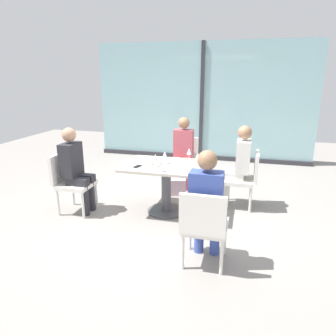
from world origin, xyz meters
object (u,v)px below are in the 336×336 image
(wine_glass_1, at_px, (198,157))
(handbag_0, at_px, (177,187))
(wine_glass_0, at_px, (160,162))
(wine_glass_2, at_px, (155,158))
(chair_front_right, at_px, (204,224))
(person_side_end, at_px, (75,166))
(cell_phone_on_table, at_px, (138,166))
(chair_near_window, at_px, (184,159))
(dining_table_main, at_px, (166,177))
(person_near_window, at_px, (183,149))
(chair_far_right, at_px, (245,176))
(wine_glass_3, at_px, (165,155))
(chair_side_end, at_px, (70,179))
(wine_glass_4, at_px, (189,152))
(person_far_right, at_px, (239,163))
(person_front_right, at_px, (206,202))
(coffee_cup, at_px, (151,162))

(wine_glass_1, relative_size, handbag_0, 0.62)
(wine_glass_0, height_order, wine_glass_2, same)
(chair_front_right, height_order, person_side_end, person_side_end)
(cell_phone_on_table, bearing_deg, chair_near_window, 89.90)
(dining_table_main, distance_m, person_side_end, 1.32)
(chair_near_window, xyz_separation_m, person_near_window, (-0.00, -0.11, 0.20))
(chair_front_right, relative_size, chair_far_right, 1.00)
(chair_far_right, distance_m, handbag_0, 1.19)
(dining_table_main, relative_size, person_near_window, 0.95)
(wine_glass_3, xyz_separation_m, handbag_0, (0.03, 0.64, -0.72))
(chair_side_end, xyz_separation_m, wine_glass_1, (1.82, 0.39, 0.37))
(chair_near_window, relative_size, person_side_end, 0.69)
(wine_glass_4, bearing_deg, chair_far_right, 10.66)
(person_far_right, relative_size, wine_glass_1, 6.81)
(chair_near_window, height_order, wine_glass_1, wine_glass_1)
(wine_glass_2, height_order, cell_phone_on_table, wine_glass_2)
(person_front_right, distance_m, handbag_0, 2.05)
(chair_side_end, distance_m, person_front_right, 2.27)
(chair_side_end, height_order, person_far_right, person_far_right)
(chair_far_right, distance_m, wine_glass_2, 1.43)
(chair_near_window, distance_m, handbag_0, 0.65)
(cell_phone_on_table, bearing_deg, wine_glass_0, -7.01)
(wine_glass_1, height_order, coffee_cup, wine_glass_1)
(chair_front_right, distance_m, person_front_right, 0.23)
(chair_far_right, height_order, wine_glass_2, wine_glass_2)
(person_front_right, bearing_deg, person_far_right, 80.95)
(person_front_right, bearing_deg, handbag_0, 112.11)
(chair_near_window, xyz_separation_m, person_far_right, (1.00, -0.75, 0.20))
(person_far_right, height_order, wine_glass_3, person_far_right)
(chair_front_right, xyz_separation_m, wine_glass_3, (-0.77, 1.30, 0.37))
(wine_glass_2, bearing_deg, handbag_0, 82.39)
(chair_side_end, distance_m, cell_phone_on_table, 1.05)
(coffee_cup, bearing_deg, person_side_end, -166.36)
(chair_side_end, distance_m, wine_glass_2, 1.32)
(handbag_0, bearing_deg, wine_glass_1, -67.67)
(cell_phone_on_table, bearing_deg, person_far_right, 40.94)
(handbag_0, bearing_deg, person_front_right, -80.75)
(person_near_window, xyz_separation_m, person_front_right, (0.74, -2.27, 0.00))
(chair_side_end, distance_m, wine_glass_1, 1.89)
(chair_front_right, distance_m, wine_glass_1, 1.39)
(chair_side_end, distance_m, person_far_right, 2.52)
(chair_near_window, distance_m, wine_glass_0, 1.63)
(chair_front_right, bearing_deg, person_side_end, 155.46)
(chair_near_window, xyz_separation_m, handbag_0, (-0.01, -0.54, -0.36))
(chair_far_right, bearing_deg, chair_side_end, -161.80)
(wine_glass_3, bearing_deg, person_near_window, 88.14)
(dining_table_main, bearing_deg, handbag_0, 90.42)
(chair_side_end, xyz_separation_m, person_far_right, (2.37, 0.82, 0.20))
(chair_near_window, xyz_separation_m, chair_front_right, (0.74, -2.48, 0.00))
(chair_side_end, bearing_deg, coffee_cup, 12.40)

